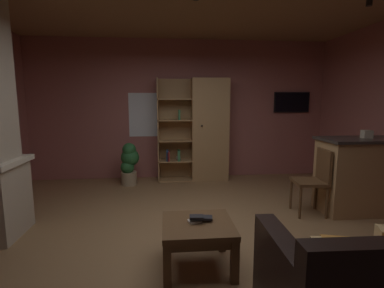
# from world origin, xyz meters

# --- Properties ---
(floor) EXTENTS (6.01, 5.58, 0.02)m
(floor) POSITION_xyz_m (0.00, 0.00, -0.01)
(floor) COLOR olive
(floor) RESTS_ON ground
(wall_back) EXTENTS (6.13, 0.06, 2.79)m
(wall_back) POSITION_xyz_m (0.00, 2.82, 1.40)
(wall_back) COLOR #9E5B56
(wall_back) RESTS_ON ground
(window_pane_back) EXTENTS (0.73, 0.01, 0.88)m
(window_pane_back) POSITION_xyz_m (-0.69, 2.79, 1.30)
(window_pane_back) COLOR white
(bookshelf_cabinet) EXTENTS (1.39, 0.41, 2.01)m
(bookshelf_cabinet) POSITION_xyz_m (0.47, 2.55, 0.99)
(bookshelf_cabinet) COLOR #A87F51
(bookshelf_cabinet) RESTS_ON ground
(kitchen_bar_counter) EXTENTS (1.42, 0.63, 1.06)m
(kitchen_bar_counter) POSITION_xyz_m (2.56, 0.63, 0.53)
(kitchen_bar_counter) COLOR #A87F51
(kitchen_bar_counter) RESTS_ON ground
(tissue_box) EXTENTS (0.14, 0.14, 0.11)m
(tissue_box) POSITION_xyz_m (2.47, 0.63, 1.12)
(tissue_box) COLOR #BFB299
(tissue_box) RESTS_ON kitchen_bar_counter
(coffee_table) EXTENTS (0.66, 0.63, 0.44)m
(coffee_table) POSITION_xyz_m (-0.04, -0.54, 0.36)
(coffee_table) COLOR brown
(coffee_table) RESTS_ON ground
(table_book_0) EXTENTS (0.14, 0.12, 0.02)m
(table_book_0) POSITION_xyz_m (-0.06, -0.52, 0.45)
(table_book_0) COLOR beige
(table_book_0) RESTS_ON coffee_table
(table_book_1) EXTENTS (0.15, 0.11, 0.02)m
(table_book_1) POSITION_xyz_m (0.04, -0.50, 0.47)
(table_book_1) COLOR black
(table_book_1) RESTS_ON coffee_table
(table_book_2) EXTENTS (0.14, 0.10, 0.03)m
(table_book_2) POSITION_xyz_m (-0.05, -0.54, 0.50)
(table_book_2) COLOR black
(table_book_2) RESTS_ON coffee_table
(dining_chair) EXTENTS (0.46, 0.46, 0.92)m
(dining_chair) POSITION_xyz_m (1.74, 0.61, 0.53)
(dining_chair) COLOR brown
(dining_chair) RESTS_ON ground
(potted_floor_plant) EXTENTS (0.35, 0.34, 0.81)m
(potted_floor_plant) POSITION_xyz_m (-1.01, 2.28, 0.43)
(potted_floor_plant) COLOR #9E896B
(potted_floor_plant) RESTS_ON ground
(wall_mounted_tv) EXTENTS (0.75, 0.06, 0.42)m
(wall_mounted_tv) POSITION_xyz_m (2.33, 2.76, 1.55)
(wall_mounted_tv) COLOR black
(track_light_spot_2) EXTENTS (0.07, 0.07, 0.09)m
(track_light_spot_2) POSITION_xyz_m (2.08, 0.28, 2.72)
(track_light_spot_2) COLOR black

